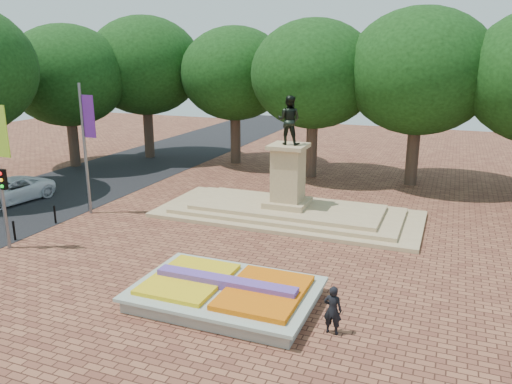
% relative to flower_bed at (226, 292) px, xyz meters
% --- Properties ---
extents(ground, '(90.00, 90.00, 0.00)m').
position_rel_flower_bed_xyz_m(ground, '(-1.03, 2.00, -0.38)').
color(ground, brown).
rests_on(ground, ground).
extents(asphalt_street, '(9.00, 90.00, 0.02)m').
position_rel_flower_bed_xyz_m(asphalt_street, '(-16.03, 7.00, -0.37)').
color(asphalt_street, black).
rests_on(asphalt_street, ground).
extents(flower_bed, '(6.30, 4.30, 0.91)m').
position_rel_flower_bed_xyz_m(flower_bed, '(0.00, 0.00, 0.00)').
color(flower_bed, gray).
rests_on(flower_bed, ground).
extents(monument, '(14.00, 6.00, 6.40)m').
position_rel_flower_bed_xyz_m(monument, '(-1.03, 10.00, 0.50)').
color(monument, tan).
rests_on(monument, ground).
extents(tree_row_back, '(44.80, 8.80, 10.43)m').
position_rel_flower_bed_xyz_m(tree_row_back, '(1.31, 20.00, 6.29)').
color(tree_row_back, '#39291F').
rests_on(tree_row_back, ground).
extents(van, '(3.13, 5.45, 1.43)m').
position_rel_flower_bed_xyz_m(van, '(-16.92, 6.29, 0.34)').
color(van, white).
rests_on(van, ground).
extents(pedestrian, '(0.59, 0.40, 1.60)m').
position_rel_flower_bed_xyz_m(pedestrian, '(3.92, -0.62, 0.42)').
color(pedestrian, black).
rests_on(pedestrian, ground).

